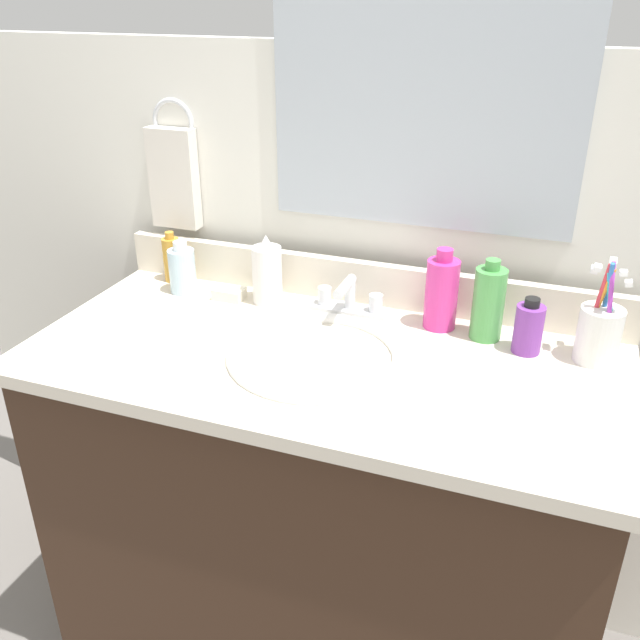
% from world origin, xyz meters
% --- Properties ---
extents(vanity_cabinet, '(1.05, 0.48, 0.76)m').
position_xyz_m(vanity_cabinet, '(0.00, 0.00, 0.38)').
color(vanity_cabinet, '#382316').
rests_on(vanity_cabinet, ground_plane).
extents(countertop, '(1.09, 0.52, 0.03)m').
position_xyz_m(countertop, '(0.00, 0.00, 0.78)').
color(countertop, beige).
rests_on(countertop, vanity_cabinet).
extents(backsplash, '(1.09, 0.02, 0.09)m').
position_xyz_m(backsplash, '(0.00, 0.25, 0.83)').
color(backsplash, beige).
rests_on(backsplash, countertop).
extents(back_wall, '(2.19, 0.04, 1.30)m').
position_xyz_m(back_wall, '(0.00, 0.31, 0.65)').
color(back_wall, white).
rests_on(back_wall, ground_plane).
extents(mirror_panel, '(0.60, 0.01, 0.56)m').
position_xyz_m(mirror_panel, '(0.10, 0.29, 1.24)').
color(mirror_panel, '#B2BCC6').
extents(towel_ring, '(0.10, 0.01, 0.10)m').
position_xyz_m(towel_ring, '(-0.45, 0.29, 1.13)').
color(towel_ring, silver).
extents(hand_towel, '(0.11, 0.04, 0.22)m').
position_xyz_m(hand_towel, '(-0.45, 0.27, 1.01)').
color(hand_towel, silver).
extents(sink_basin, '(0.32, 0.32, 0.11)m').
position_xyz_m(sink_basin, '(-0.01, -0.01, 0.76)').
color(sink_basin, white).
rests_on(sink_basin, countertop).
extents(faucet, '(0.16, 0.10, 0.08)m').
position_xyz_m(faucet, '(-0.01, 0.18, 0.82)').
color(faucet, silver).
rests_on(faucet, countertop).
extents(bottle_gel_clear, '(0.06, 0.06, 0.12)m').
position_xyz_m(bottle_gel_clear, '(-0.38, 0.17, 0.84)').
color(bottle_gel_clear, silver).
rests_on(bottle_gel_clear, countertop).
extents(bottle_lotion_white, '(0.06, 0.06, 0.15)m').
position_xyz_m(bottle_lotion_white, '(-0.18, 0.18, 0.85)').
color(bottle_lotion_white, white).
rests_on(bottle_lotion_white, countertop).
extents(bottle_toner_green, '(0.06, 0.06, 0.16)m').
position_xyz_m(bottle_toner_green, '(0.27, 0.17, 0.86)').
color(bottle_toner_green, '#4C9E4C').
rests_on(bottle_toner_green, countertop).
extents(bottle_soap_pink, '(0.06, 0.06, 0.16)m').
position_xyz_m(bottle_soap_pink, '(0.18, 0.19, 0.86)').
color(bottle_soap_pink, '#D8338C').
rests_on(bottle_soap_pink, countertop).
extents(bottle_oil_amber, '(0.04, 0.04, 0.12)m').
position_xyz_m(bottle_oil_amber, '(-0.44, 0.21, 0.84)').
color(bottle_oil_amber, gold).
rests_on(bottle_oil_amber, countertop).
extents(bottle_cream_purple, '(0.05, 0.05, 0.11)m').
position_xyz_m(bottle_cream_purple, '(0.35, 0.14, 0.84)').
color(bottle_cream_purple, '#7A3899').
rests_on(bottle_cream_purple, countertop).
extents(cup_white_ceramic, '(0.08, 0.08, 0.19)m').
position_xyz_m(cup_white_ceramic, '(0.47, 0.15, 0.85)').
color(cup_white_ceramic, white).
rests_on(cup_white_ceramic, countertop).
extents(soap_bar, '(0.06, 0.04, 0.02)m').
position_xyz_m(soap_bar, '(-0.27, 0.16, 0.80)').
color(soap_bar, white).
rests_on(soap_bar, countertop).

